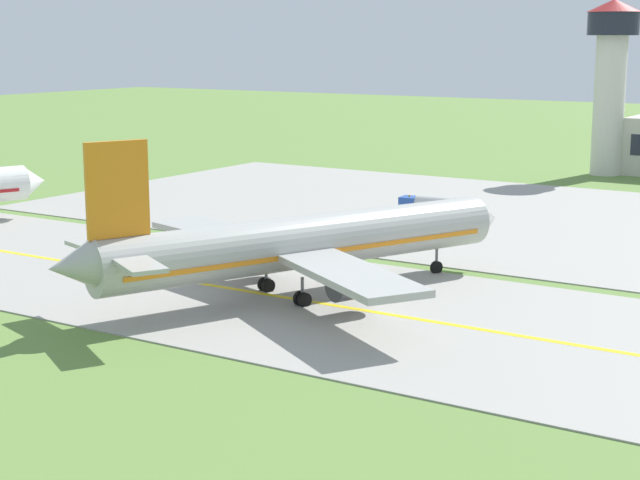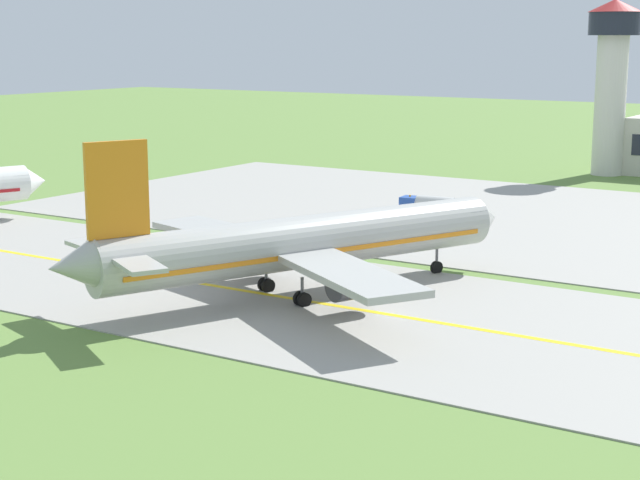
% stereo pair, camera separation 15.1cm
% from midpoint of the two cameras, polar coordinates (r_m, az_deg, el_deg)
% --- Properties ---
extents(ground_plane, '(500.00, 500.00, 0.00)m').
position_cam_midpoint_polar(ground_plane, '(72.72, 3.07, -4.15)').
color(ground_plane, olive).
extents(taxiway_strip, '(240.00, 28.00, 0.10)m').
position_cam_midpoint_polar(taxiway_strip, '(72.71, 3.07, -4.11)').
color(taxiway_strip, '#9E9B93').
rests_on(taxiway_strip, ground).
extents(taxiway_centreline, '(220.00, 0.60, 0.01)m').
position_cam_midpoint_polar(taxiway_centreline, '(72.70, 3.07, -4.07)').
color(taxiway_centreline, yellow).
rests_on(taxiway_centreline, taxiway_strip).
extents(airplane_lead, '(31.05, 37.58, 12.70)m').
position_cam_midpoint_polar(airplane_lead, '(76.40, -1.06, -0.19)').
color(airplane_lead, '#ADADA8').
rests_on(airplane_lead, ground).
extents(service_truck_fuel, '(6.15, 2.73, 2.65)m').
position_cam_midpoint_polar(service_truck_fuel, '(110.12, 6.14, 1.93)').
color(service_truck_fuel, '#264CA5').
rests_on(service_truck_fuel, ground).
extents(control_tower, '(7.60, 7.60, 24.79)m').
position_cam_midpoint_polar(control_tower, '(151.00, 16.18, 9.23)').
color(control_tower, silver).
rests_on(control_tower, ground).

